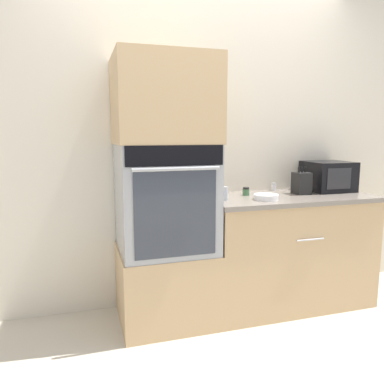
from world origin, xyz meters
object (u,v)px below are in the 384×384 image
wall_oven (165,198)px  condiment_jar_far (214,190)px  knife_block (301,183)px  condiment_jar_near (225,194)px  microwave (328,176)px  condiment_jar_mid (273,187)px  bowl (266,197)px  condiment_jar_back (246,191)px

wall_oven → condiment_jar_far: size_ratio=6.33×
knife_block → condiment_jar_near: (-0.69, -0.10, -0.04)m
microwave → knife_block: size_ratio=1.63×
wall_oven → condiment_jar_mid: size_ratio=11.94×
condiment_jar_near → bowl: bearing=-11.4°
condiment_jar_far → condiment_jar_back: size_ratio=1.87×
bowl → condiment_jar_far: condiment_jar_far is taller
condiment_jar_far → bowl: bearing=-32.9°
wall_oven → condiment_jar_mid: (0.99, 0.26, 0.00)m
knife_block → condiment_jar_mid: 0.27m
wall_oven → knife_block: (1.11, 0.03, 0.06)m
condiment_jar_far → condiment_jar_back: condiment_jar_far is taller
microwave → condiment_jar_far: microwave is taller
bowl → condiment_jar_mid: (0.27, 0.39, 0.01)m
wall_oven → bowl: wall_oven is taller
wall_oven → microwave: wall_oven is taller
bowl → condiment_jar_mid: condiment_jar_mid is taller
microwave → knife_block: microwave is taller
microwave → knife_block: bearing=-164.9°
condiment_jar_near → condiment_jar_far: (-0.03, 0.15, 0.01)m
condiment_jar_far → condiment_jar_back: bearing=2.3°
knife_block → condiment_jar_back: bearing=171.9°
knife_block → condiment_jar_far: 0.72m
wall_oven → condiment_jar_far: bearing=11.8°
bowl → condiment_jar_far: (-0.32, 0.21, 0.04)m
condiment_jar_near → knife_block: bearing=8.1°
knife_block → bowl: knife_block is taller
wall_oven → condiment_jar_near: (0.42, -0.07, 0.02)m
knife_block → condiment_jar_near: 0.69m
knife_block → condiment_jar_back: knife_block is taller
microwave → condiment_jar_far: (-1.02, -0.03, -0.06)m
microwave → condiment_jar_near: 1.01m
knife_block → microwave: bearing=15.1°
knife_block → condiment_jar_near: size_ratio=2.19×
wall_oven → condiment_jar_near: bearing=-9.1°
knife_block → condiment_jar_far: size_ratio=1.83×
bowl → condiment_jar_near: 0.30m
microwave → bowl: size_ratio=1.99×
microwave → condiment_jar_back: 0.76m
wall_oven → knife_block: wall_oven is taller
bowl → condiment_jar_mid: size_ratio=2.82×
bowl → condiment_jar_far: 0.39m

